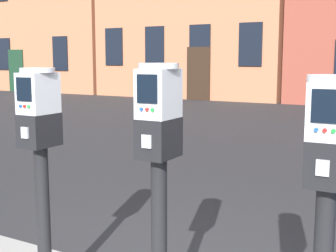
{
  "coord_description": "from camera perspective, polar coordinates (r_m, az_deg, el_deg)",
  "views": [
    {
      "loc": [
        1.23,
        -2.3,
        1.6
      ],
      "look_at": [
        -0.03,
        -0.1,
        1.23
      ],
      "focal_mm": 49.23,
      "sensor_mm": 36.0,
      "label": 1
    }
  ],
  "objects": [
    {
      "name": "parking_meter_near_kerb",
      "position": [
        3.04,
        -15.57,
        -1.31
      ],
      "size": [
        0.22,
        0.25,
        1.41
      ],
      "rotation": [
        0.0,
        0.0,
        -1.56
      ],
      "color": "black",
      "rests_on": "sidewalk_slab"
    },
    {
      "name": "parking_meter_end_of_row",
      "position": [
        2.19,
        19.15,
        -5.37
      ],
      "size": [
        0.22,
        0.25,
        1.39
      ],
      "rotation": [
        0.0,
        0.0,
        -1.56
      ],
      "color": "black",
      "rests_on": "sidewalk_slab"
    },
    {
      "name": "parking_meter_twin_adjacent",
      "position": [
        2.49,
        -1.15,
        -2.52
      ],
      "size": [
        0.22,
        0.25,
        1.44
      ],
      "rotation": [
        0.0,
        0.0,
        -1.56
      ],
      "color": "black",
      "rests_on": "sidewalk_slab"
    }
  ]
}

